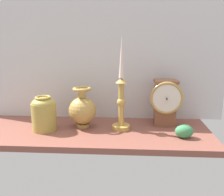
% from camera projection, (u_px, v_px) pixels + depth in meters
% --- Properties ---
extents(ground_plane, '(1.00, 0.36, 0.02)m').
position_uv_depth(ground_plane, '(92.00, 133.00, 1.05)').
color(ground_plane, brown).
extents(back_wall, '(1.20, 0.02, 0.65)m').
position_uv_depth(back_wall, '(96.00, 50.00, 1.16)').
color(back_wall, silver).
rests_on(back_wall, ground_plane).
extents(mantel_clock, '(0.14, 0.11, 0.20)m').
position_uv_depth(mantel_clock, '(165.00, 102.00, 1.09)').
color(mantel_clock, brown).
rests_on(mantel_clock, ground_plane).
extents(candlestick_tall_left, '(0.08, 0.08, 0.39)m').
position_uv_depth(candlestick_tall_left, '(121.00, 97.00, 1.03)').
color(candlestick_tall_left, gold).
rests_on(candlestick_tall_left, ground_plane).
extents(brass_vase_bulbous, '(0.12, 0.12, 0.18)m').
position_uv_depth(brass_vase_bulbous, '(82.00, 109.00, 1.07)').
color(brass_vase_bulbous, '#B89047').
rests_on(brass_vase_bulbous, ground_plane).
extents(brass_vase_jar, '(0.10, 0.10, 0.15)m').
position_uv_depth(brass_vase_jar, '(44.00, 113.00, 1.04)').
color(brass_vase_jar, '#AD9643').
rests_on(brass_vase_jar, ground_plane).
extents(ivy_sprig, '(0.07, 0.05, 0.05)m').
position_uv_depth(ivy_sprig, '(184.00, 131.00, 0.96)').
color(ivy_sprig, '#3F8C55').
rests_on(ivy_sprig, ground_plane).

